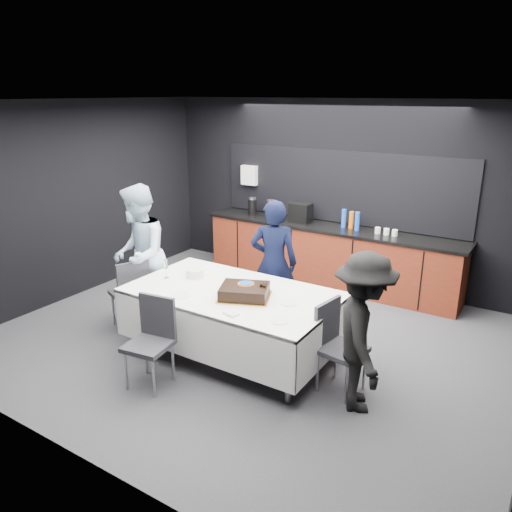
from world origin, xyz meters
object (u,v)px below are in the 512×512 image
Objects in this scene: person_center at (274,263)px; person_left at (139,255)px; party_table at (232,302)px; chair_right at (336,340)px; plate_stack at (195,273)px; chair_near at (152,335)px; champagne_flute at (166,265)px; cake_assembly at (245,292)px; person_right at (363,333)px; chair_left at (131,289)px.

person_left reaches higher than person_center.
party_table is 2.51× the size of chair_right.
party_table is 10.86× the size of plate_stack.
chair_near reaches higher than plate_stack.
chair_right is (2.16, 0.07, -0.40)m from champagne_flute.
plate_stack is 1.11m from chair_near.
person_right is at bearing -4.04° from cake_assembly.
person_center is (0.87, 1.04, -0.12)m from champagne_flute.
party_table is 1.46m from chair_left.
chair_right is at bearing 119.52° from person_center.
person_right is at bearing -0.70° from chair_left.
person_center reaches higher than chair_near.
person_left reaches higher than chair_left.
person_center is 1.73m from person_left.
person_center reaches higher than cake_assembly.
party_table is at bearing 5.17° from champagne_flute.
party_table is 1.50× the size of person_right.
plate_stack is at bearing 53.00° from person_right.
cake_assembly is 0.87m from plate_stack.
person_left reaches higher than plate_stack.
person_center is at bearing 143.01° from chair_right.
plate_stack is 0.23× the size of chair_near.
champagne_flute is at bearing 58.60° from person_right.
plate_stack is 0.92m from person_left.
person_left reaches higher than cake_assembly.
chair_left is at bearing -162.03° from plate_stack.
party_table is at bearing 5.48° from chair_left.
person_center is at bearing 80.48° from person_left.
party_table is at bearing -11.53° from plate_stack.
plate_stack is 2.24m from person_right.
person_left is at bearing 138.85° from chair_near.
chair_near is (-0.36, -0.91, -0.11)m from party_table.
champagne_flute is 1.36m from person_center.
chair_left is 0.60× the size of person_right.
champagne_flute is 0.14× the size of person_center.
party_table is 2.51× the size of chair_left.
champagne_flute is at bearing -142.32° from plate_stack.
person_left is (-2.81, 0.14, 0.37)m from chair_right.
party_table is at bearing 68.44° from chair_near.
person_center is at bearing 103.31° from cake_assembly.
plate_stack is 0.14× the size of person_right.
cake_assembly reaches higher than chair_right.
person_right is (1.95, 0.73, 0.24)m from chair_near.
champagne_flute reaches higher than party_table.
chair_near is at bearing 10.44° from person_left.
plate_stack is 1.03m from person_center.
person_left is at bearing 177.22° from chair_right.
person_left is at bearing 109.41° from chair_left.
cake_assembly reaches higher than plate_stack.
plate_stack is at bearing 175.76° from chair_right.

